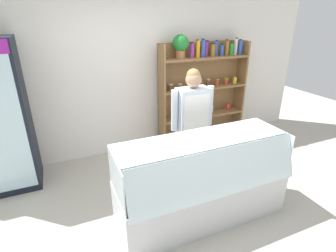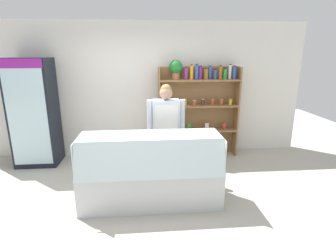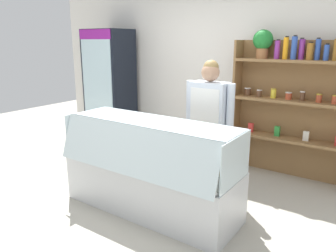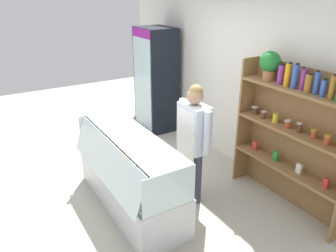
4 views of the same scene
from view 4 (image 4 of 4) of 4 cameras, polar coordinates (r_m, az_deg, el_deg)
The scene contains 6 objects.
ground_plane at distance 4.66m, azimuth -6.77°, elevation -12.29°, with size 12.00×12.00×0.00m, color #B7B2A3.
back_wall at distance 5.14m, azimuth 13.39°, elevation 7.36°, with size 6.80×0.10×2.70m, color white.
drinks_fridge at distance 6.49m, azimuth -2.13°, elevation 7.99°, with size 0.76×0.61×2.01m.
shelving_unit at distance 4.31m, azimuth 20.86°, elevation 0.17°, with size 1.62×0.29×1.96m.
deli_display_case at distance 4.35m, azimuth -6.64°, elevation -10.10°, with size 1.96×0.73×1.01m.
shop_clerk at distance 4.17m, azimuth 4.46°, elevation -1.57°, with size 0.62×0.25×1.61m.
Camera 4 is at (3.51, -1.51, 2.67)m, focal length 35.00 mm.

